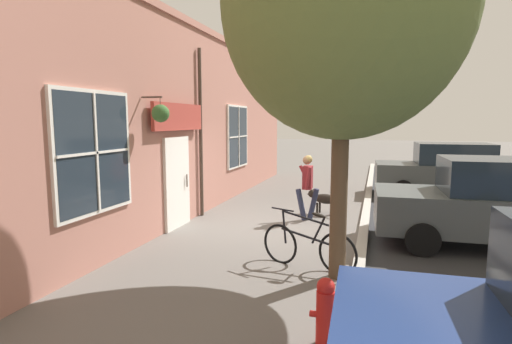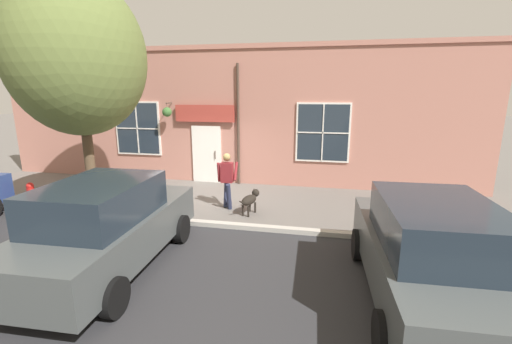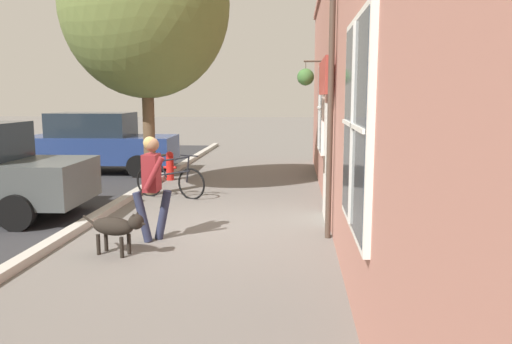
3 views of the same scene
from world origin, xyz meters
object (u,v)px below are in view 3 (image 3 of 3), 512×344
(leaning_bicycle, at_px, (170,181))
(parked_car_nearest_curb, at_px, (99,143))
(pedestrian_walking, at_px, (152,179))
(dog_on_leash, at_px, (117,226))
(street_tree_by_curb, at_px, (147,8))
(fire_hydrant, at_px, (170,165))

(leaning_bicycle, xyz_separation_m, parked_car_nearest_curb, (2.99, -3.45, 0.50))
(pedestrian_walking, relative_size, parked_car_nearest_curb, 0.37)
(dog_on_leash, height_order, parked_car_nearest_curb, parked_car_nearest_curb)
(leaning_bicycle, height_order, parked_car_nearest_curb, parked_car_nearest_curb)
(dog_on_leash, height_order, street_tree_by_curb, street_tree_by_curb)
(parked_car_nearest_curb, bearing_deg, street_tree_by_curb, 128.64)
(dog_on_leash, bearing_deg, fire_hydrant, -82.32)
(pedestrian_walking, bearing_deg, dog_on_leash, 67.87)
(fire_hydrant, bearing_deg, dog_on_leash, 97.68)
(pedestrian_walking, height_order, street_tree_by_curb, street_tree_by_curb)
(pedestrian_walking, bearing_deg, leaning_bicycle, -80.13)
(street_tree_by_curb, height_order, parked_car_nearest_curb, street_tree_by_curb)
(leaning_bicycle, relative_size, fire_hydrant, 2.18)
(dog_on_leash, xyz_separation_m, leaning_bicycle, (0.27, -4.04, -0.03))
(pedestrian_walking, relative_size, leaning_bicycle, 0.97)
(street_tree_by_curb, height_order, leaning_bicycle, street_tree_by_curb)
(dog_on_leash, height_order, leaning_bicycle, leaning_bicycle)
(pedestrian_walking, xyz_separation_m, parked_car_nearest_curb, (3.56, -6.74, -0.09))
(leaning_bicycle, bearing_deg, fire_hydrant, -75.68)
(street_tree_by_curb, bearing_deg, pedestrian_walking, 106.25)
(street_tree_by_curb, relative_size, parked_car_nearest_curb, 1.42)
(pedestrian_walking, xyz_separation_m, fire_hydrant, (1.15, -5.56, -0.57))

